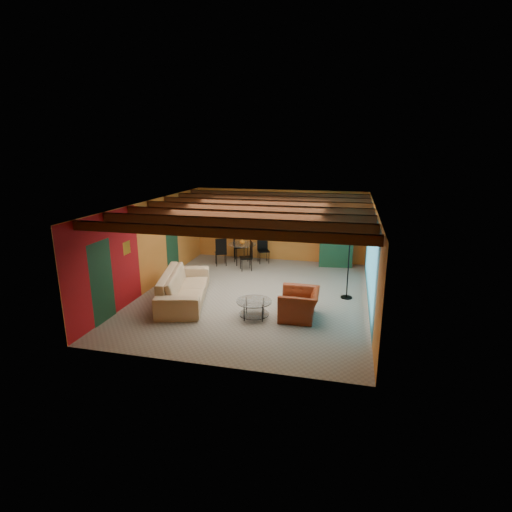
% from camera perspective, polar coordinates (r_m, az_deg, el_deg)
% --- Properties ---
extents(room, '(6.52, 8.01, 2.71)m').
position_cam_1_polar(room, '(11.23, -0.11, 5.85)').
color(room, gray).
rests_on(room, ground).
extents(sofa, '(1.85, 3.13, 0.86)m').
position_cam_1_polar(sofa, '(11.38, -10.29, -4.35)').
color(sofa, tan).
rests_on(sofa, ground).
extents(armchair, '(1.02, 1.15, 0.73)m').
position_cam_1_polar(armchair, '(10.21, 6.26, -6.90)').
color(armchair, maroon).
rests_on(armchair, ground).
extents(coffee_table, '(1.03, 1.03, 0.46)m').
position_cam_1_polar(coffee_table, '(10.19, -0.27, -7.65)').
color(coffee_table, silver).
rests_on(coffee_table, ground).
extents(dining_table, '(2.69, 2.69, 1.06)m').
position_cam_1_polar(dining_table, '(14.73, -1.99, 0.85)').
color(dining_table, silver).
rests_on(dining_table, ground).
extents(armoire, '(1.21, 0.69, 2.02)m').
position_cam_1_polar(armoire, '(14.72, 11.59, 2.45)').
color(armoire, maroon).
rests_on(armoire, ground).
extents(floor_lamp, '(0.52, 0.52, 2.03)m').
position_cam_1_polar(floor_lamp, '(11.53, 13.18, -1.17)').
color(floor_lamp, black).
rests_on(floor_lamp, ground).
extents(ceiling_fan, '(1.50, 1.50, 0.44)m').
position_cam_1_polar(ceiling_fan, '(11.12, -0.24, 5.75)').
color(ceiling_fan, '#472614').
rests_on(ceiling_fan, ceiling).
extents(painting, '(1.05, 0.03, 0.65)m').
position_cam_1_polar(painting, '(15.25, -0.00, 5.67)').
color(painting, black).
rests_on(painting, wall_back).
extents(potted_plant, '(0.58, 0.54, 0.51)m').
position_cam_1_polar(potted_plant, '(14.49, 11.86, 7.33)').
color(potted_plant, '#26661E').
rests_on(potted_plant, armoire).
extents(vase, '(0.23, 0.23, 0.20)m').
position_cam_1_polar(vase, '(14.59, -2.01, 3.24)').
color(vase, orange).
rests_on(vase, dining_table).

